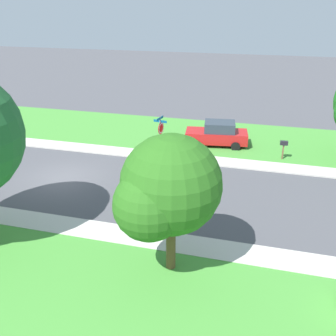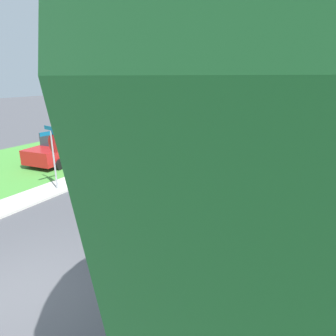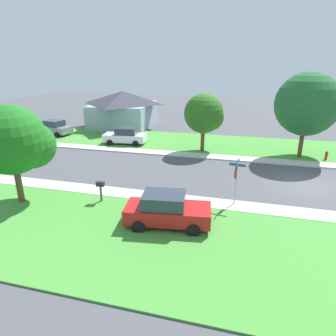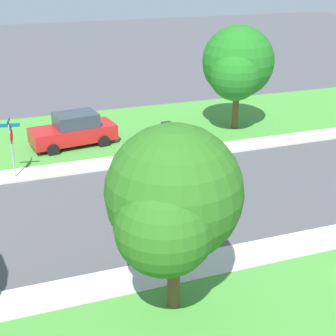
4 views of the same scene
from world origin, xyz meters
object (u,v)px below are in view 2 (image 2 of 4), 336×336
Objects in this scene: tree_corner_large at (157,89)px; car_black_near_corner at (231,107)px; stop_sign_far_corner at (53,148)px; mailbox at (134,134)px; car_red_behind_trees at (64,147)px.

car_black_near_corner is at bearing 88.89° from tree_corner_large.
mailbox is at bearing 102.24° from stop_sign_far_corner.
tree_corner_large is (0.56, 8.94, 2.84)m from car_red_behind_trees.
car_red_behind_trees is 1.01× the size of car_black_near_corner.
mailbox is (-1.67, 7.70, -0.88)m from stop_sign_far_corner.
mailbox is (1.03, -4.45, -2.70)m from tree_corner_large.
stop_sign_far_corner is 4.69m from car_red_behind_trees.
car_black_near_corner is 3.39× the size of mailbox.
car_red_behind_trees is at bearing 135.38° from stop_sign_far_corner.
stop_sign_far_corner is 12.59m from tree_corner_large.
car_red_behind_trees is 9.40m from tree_corner_large.
car_red_behind_trees is (-3.26, 3.21, -1.01)m from stop_sign_far_corner.
tree_corner_large is at bearing -91.11° from car_black_near_corner.
stop_sign_far_corner is 0.62× the size of car_black_near_corner.
tree_corner_large reaches higher than car_red_behind_trees.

